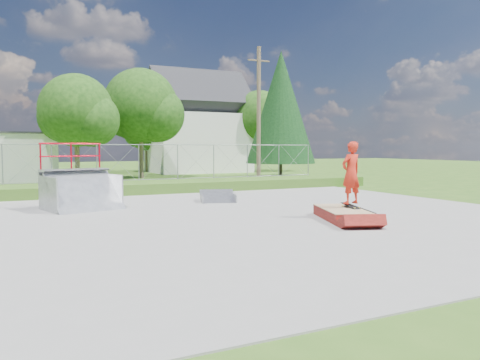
# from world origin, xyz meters

# --- Properties ---
(ground) EXTENTS (120.00, 120.00, 0.00)m
(ground) POSITION_xyz_m (0.00, 0.00, 0.00)
(ground) COLOR #335E1B
(ground) RESTS_ON ground
(concrete_pad) EXTENTS (20.00, 16.00, 0.04)m
(concrete_pad) POSITION_xyz_m (0.00, 0.00, 0.02)
(concrete_pad) COLOR gray
(concrete_pad) RESTS_ON ground
(grass_berm) EXTENTS (24.00, 3.00, 0.50)m
(grass_berm) POSITION_xyz_m (0.00, 9.50, 0.25)
(grass_berm) COLOR #335E1B
(grass_berm) RESTS_ON ground
(grind_box) EXTENTS (1.87, 2.60, 0.35)m
(grind_box) POSITION_xyz_m (3.12, -1.38, 0.18)
(grind_box) COLOR maroon
(grind_box) RESTS_ON concrete_pad
(quarter_pipe) EXTENTS (2.74, 2.50, 2.30)m
(quarter_pipe) POSITION_xyz_m (-3.46, 4.25, 1.15)
(quarter_pipe) COLOR gray
(quarter_pipe) RESTS_ON concrete_pad
(flat_bank_ramp) EXTENTS (1.69, 1.75, 0.41)m
(flat_bank_ramp) POSITION_xyz_m (1.60, 4.38, 0.20)
(flat_bank_ramp) COLOR gray
(flat_bank_ramp) RESTS_ON concrete_pad
(skateboard) EXTENTS (0.33, 0.82, 0.13)m
(skateboard) POSITION_xyz_m (3.45, -1.36, 0.39)
(skateboard) COLOR black
(skateboard) RESTS_ON grind_box
(skater) EXTENTS (0.72, 0.52, 1.85)m
(skater) POSITION_xyz_m (3.45, -1.36, 1.32)
(skater) COLOR red
(skater) RESTS_ON grind_box
(chain_link_fence) EXTENTS (20.00, 0.06, 1.80)m
(chain_link_fence) POSITION_xyz_m (0.00, 10.50, 1.40)
(chain_link_fence) COLOR gray
(chain_link_fence) RESTS_ON grass_berm
(gable_house) EXTENTS (8.40, 6.08, 8.94)m
(gable_house) POSITION_xyz_m (9.00, 26.00, 3.84)
(gable_house) COLOR white
(gable_house) RESTS_ON ground
(utility_pole) EXTENTS (0.24, 0.24, 8.00)m
(utility_pole) POSITION_xyz_m (7.50, 12.00, 4.00)
(utility_pole) COLOR brown
(utility_pole) RESTS_ON ground
(tree_left_near) EXTENTS (4.76, 4.48, 6.65)m
(tree_left_near) POSITION_xyz_m (-1.75, 17.83, 4.24)
(tree_left_near) COLOR brown
(tree_left_near) RESTS_ON ground
(tree_center) EXTENTS (5.44, 5.12, 7.60)m
(tree_center) POSITION_xyz_m (2.78, 19.81, 4.85)
(tree_center) COLOR brown
(tree_center) RESTS_ON ground
(tree_right_far) EXTENTS (5.10, 4.80, 7.12)m
(tree_right_far) POSITION_xyz_m (14.27, 23.82, 4.54)
(tree_right_far) COLOR brown
(tree_right_far) RESTS_ON ground
(tree_back_mid) EXTENTS (4.08, 3.84, 5.70)m
(tree_back_mid) POSITION_xyz_m (5.21, 27.86, 3.63)
(tree_back_mid) COLOR brown
(tree_back_mid) RESTS_ON ground
(conifer_tree) EXTENTS (5.04, 5.04, 9.10)m
(conifer_tree) POSITION_xyz_m (12.00, 17.00, 5.05)
(conifer_tree) COLOR brown
(conifer_tree) RESTS_ON ground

